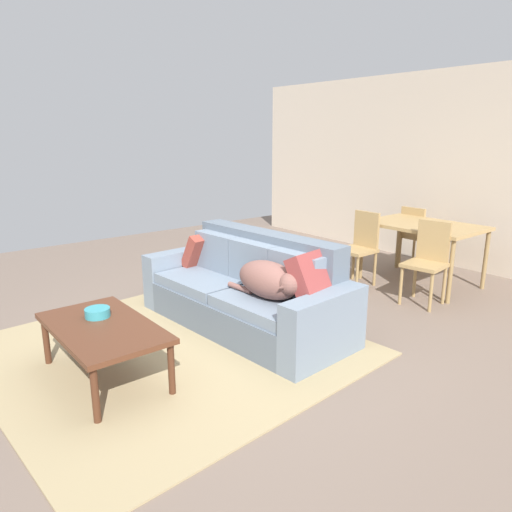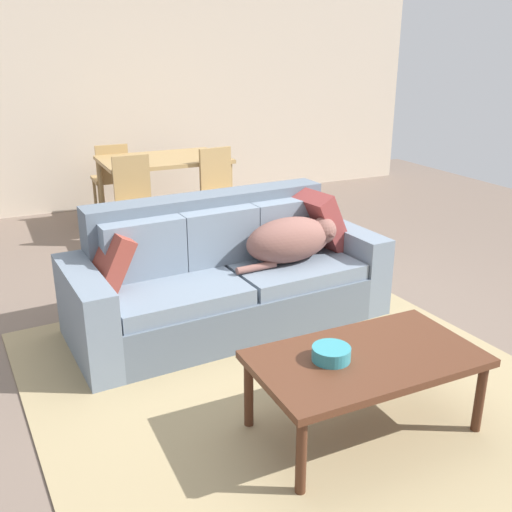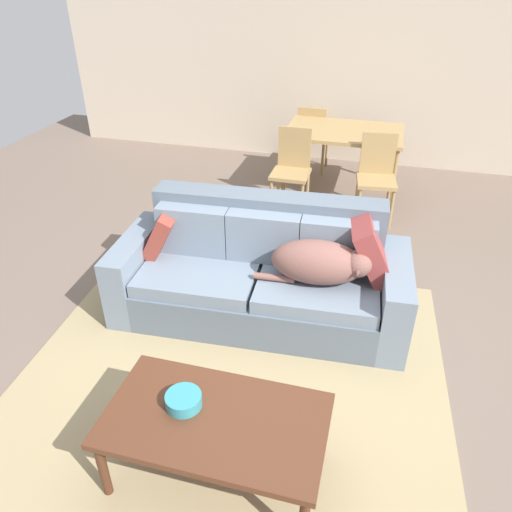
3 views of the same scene
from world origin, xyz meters
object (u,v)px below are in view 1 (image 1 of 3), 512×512
dining_chair_far_left (416,234)px  dog_on_left_cushion (270,280)px  throw_pillow_by_right_arm (316,279)px  coffee_table (103,331)px  dining_chair_near_right (428,258)px  dining_chair_near_left (360,245)px  couch (248,292)px  dining_table (424,229)px  throw_pillow_by_left_arm (201,250)px  bowl_on_coffee_table (97,313)px

dining_chair_far_left → dog_on_left_cushion: bearing=101.6°
throw_pillow_by_right_arm → coffee_table: 1.75m
dining_chair_near_right → dining_chair_near_left: bearing=174.5°
throw_pillow_by_right_arm → coffee_table: (-0.66, -1.60, -0.25)m
dining_chair_near_left → dining_chair_near_right: 0.91m
couch → dining_chair_near_right: (0.75, 1.92, 0.17)m
dining_chair_far_left → throw_pillow_by_right_arm: bearing=108.4°
coffee_table → dining_chair_near_right: size_ratio=1.26×
dining_chair_near_right → dining_chair_far_left: bearing=119.9°
dining_table → dining_chair_near_right: size_ratio=1.45×
throw_pillow_by_left_arm → dining_chair_far_left: (0.69, 3.09, -0.11)m
throw_pillow_by_left_arm → dog_on_left_cushion: bearing=-5.4°
dining_table → dining_chair_near_right: dining_chair_near_right is taller
throw_pillow_by_left_arm → dining_chair_far_left: bearing=77.5°
throw_pillow_by_left_arm → dining_table: throw_pillow_by_left_arm is taller
bowl_on_coffee_table → dining_chair_near_right: bearing=76.8°
coffee_table → throw_pillow_by_right_arm: bearing=67.5°
throw_pillow_by_left_arm → dining_chair_near_right: 2.48m
couch → throw_pillow_by_right_arm: 0.87m
coffee_table → dining_chair_near_right: dining_chair_near_right is taller
dog_on_left_cushion → dining_chair_near_right: 2.07m
dining_table → throw_pillow_by_right_arm: bearing=-78.7°
couch → dining_chair_far_left: (-0.13, 3.08, 0.15)m
throw_pillow_by_left_arm → dining_chair_near_left: dining_chair_near_left is taller
dining_chair_near_right → dining_table: bearing=119.1°
dining_chair_near_left → dining_chair_near_right: size_ratio=0.99×
throw_pillow_by_right_arm → dining_table: 2.46m
couch → coffee_table: couch is taller
dining_table → dining_chair_near_left: dining_chair_near_left is taller
throw_pillow_by_right_arm → dining_chair_near_right: size_ratio=0.51×
dog_on_left_cushion → throw_pillow_by_left_arm: throw_pillow_by_left_arm is taller
bowl_on_coffee_table → dining_chair_near_right: dining_chair_near_right is taller
dining_table → couch: bearing=-97.4°
throw_pillow_by_right_arm → coffee_table: throw_pillow_by_right_arm is taller
bowl_on_coffee_table → dining_chair_near_right: 3.48m
dog_on_left_cushion → dining_chair_near_right: size_ratio=0.91×
throw_pillow_by_left_arm → bowl_on_coffee_table: size_ratio=1.94×
couch → coffee_table: size_ratio=1.97×
throw_pillow_by_left_arm → dining_table: (1.14, 2.51, 0.09)m
throw_pillow_by_left_arm → dining_chair_near_right: bearing=50.9°
coffee_table → dining_chair_far_left: (-0.27, 4.59, 0.10)m
throw_pillow_by_right_arm → dining_chair_near_right: dining_chair_near_right is taller
coffee_table → dining_chair_far_left: 4.60m
dining_chair_near_right → coffee_table: bearing=-107.3°
throw_pillow_by_left_arm → bowl_on_coffee_table: (0.77, -1.46, -0.13)m
coffee_table → dining_chair_near_right: (0.61, 3.42, 0.11)m
dining_table → dog_on_left_cushion: bearing=-86.8°
dining_table → dining_chair_near_left: size_ratio=1.46×
bowl_on_coffee_table → dining_table: (0.37, 3.97, 0.22)m
throw_pillow_by_right_arm → dining_chair_near_left: size_ratio=0.51×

